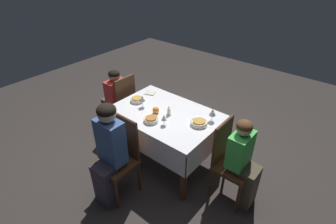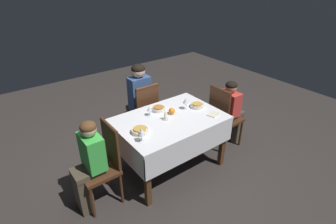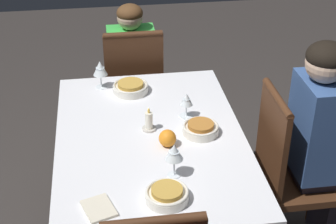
{
  "view_description": "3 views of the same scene",
  "coord_description": "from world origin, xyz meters",
  "px_view_note": "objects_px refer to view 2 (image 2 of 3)",
  "views": [
    {
      "loc": [
        1.74,
        -2.06,
        2.47
      ],
      "look_at": [
        0.1,
        -0.06,
        0.83
      ],
      "focal_mm": 28.0,
      "sensor_mm": 36.0,
      "label": 1
    },
    {
      "loc": [
        1.68,
        2.2,
        2.34
      ],
      "look_at": [
        0.03,
        0.0,
        0.84
      ],
      "focal_mm": 28.0,
      "sensor_mm": 36.0,
      "label": 2
    },
    {
      "loc": [
        -2.03,
        0.21,
        2.11
      ],
      "look_at": [
        0.06,
        -0.09,
        0.84
      ],
      "focal_mm": 55.0,
      "sensor_mm": 36.0,
      "label": 3
    }
  ],
  "objects_px": {
    "candle_centerpiece": "(166,117)",
    "orange_fruit": "(172,111)",
    "wine_glass_south": "(150,109)",
    "bowl_west": "(197,105)",
    "person_child_green": "(88,163)",
    "chair_east": "(104,162)",
    "person_adult_denim": "(138,98)",
    "bowl_east": "(140,130)",
    "bowl_south": "(159,109)",
    "dining_table": "(170,126)",
    "napkin_red_folded": "(213,114)",
    "chair_west": "(223,115)",
    "chair_south": "(144,111)",
    "wine_glass_east": "(141,132)",
    "wine_glass_west": "(186,101)",
    "person_child_red": "(231,110)"
  },
  "relations": [
    {
      "from": "candle_centerpiece",
      "to": "orange_fruit",
      "type": "distance_m",
      "value": 0.16
    },
    {
      "from": "wine_glass_south",
      "to": "bowl_west",
      "type": "relative_size",
      "value": 0.76
    },
    {
      "from": "person_child_green",
      "to": "chair_east",
      "type": "bearing_deg",
      "value": 90.0
    },
    {
      "from": "bowl_west",
      "to": "candle_centerpiece",
      "type": "height_order",
      "value": "candle_centerpiece"
    },
    {
      "from": "person_child_green",
      "to": "candle_centerpiece",
      "type": "height_order",
      "value": "person_child_green"
    },
    {
      "from": "person_adult_denim",
      "to": "bowl_east",
      "type": "relative_size",
      "value": 6.19
    },
    {
      "from": "person_child_green",
      "to": "bowl_south",
      "type": "distance_m",
      "value": 1.12
    },
    {
      "from": "chair_east",
      "to": "dining_table",
      "type": "bearing_deg",
      "value": 90.67
    },
    {
      "from": "dining_table",
      "to": "candle_centerpiece",
      "type": "height_order",
      "value": "candle_centerpiece"
    },
    {
      "from": "wine_glass_south",
      "to": "napkin_red_folded",
      "type": "relative_size",
      "value": 0.79
    },
    {
      "from": "person_child_green",
      "to": "bowl_south",
      "type": "bearing_deg",
      "value": 103.29
    },
    {
      "from": "chair_west",
      "to": "bowl_east",
      "type": "distance_m",
      "value": 1.38
    },
    {
      "from": "person_child_green",
      "to": "bowl_west",
      "type": "distance_m",
      "value": 1.54
    },
    {
      "from": "chair_east",
      "to": "person_child_green",
      "type": "bearing_deg",
      "value": -90.0
    },
    {
      "from": "wine_glass_south",
      "to": "candle_centerpiece",
      "type": "xyz_separation_m",
      "value": [
        -0.09,
        0.2,
        -0.05
      ]
    },
    {
      "from": "dining_table",
      "to": "person_child_green",
      "type": "xyz_separation_m",
      "value": [
        1.06,
        0.01,
        -0.06
      ]
    },
    {
      "from": "chair_south",
      "to": "bowl_east",
      "type": "height_order",
      "value": "chair_south"
    },
    {
      "from": "wine_glass_east",
      "to": "chair_east",
      "type": "bearing_deg",
      "value": -29.08
    },
    {
      "from": "chair_west",
      "to": "wine_glass_east",
      "type": "bearing_deg",
      "value": 95.54
    },
    {
      "from": "dining_table",
      "to": "person_adult_denim",
      "type": "xyz_separation_m",
      "value": [
        -0.06,
        -0.84,
        0.04
      ]
    },
    {
      "from": "wine_glass_south",
      "to": "person_child_green",
      "type": "bearing_deg",
      "value": 13.08
    },
    {
      "from": "orange_fruit",
      "to": "candle_centerpiece",
      "type": "bearing_deg",
      "value": 25.34
    },
    {
      "from": "bowl_south",
      "to": "wine_glass_west",
      "type": "height_order",
      "value": "wine_glass_west"
    },
    {
      "from": "person_child_green",
      "to": "orange_fruit",
      "type": "relative_size",
      "value": 13.02
    },
    {
      "from": "dining_table",
      "to": "person_adult_denim",
      "type": "bearing_deg",
      "value": -94.15
    },
    {
      "from": "napkin_red_folded",
      "to": "dining_table",
      "type": "bearing_deg",
      "value": -28.04
    },
    {
      "from": "wine_glass_west",
      "to": "chair_west",
      "type": "bearing_deg",
      "value": 166.33
    },
    {
      "from": "chair_east",
      "to": "candle_centerpiece",
      "type": "xyz_separation_m",
      "value": [
        -0.84,
        -0.01,
        0.27
      ]
    },
    {
      "from": "chair_east",
      "to": "chair_west",
      "type": "bearing_deg",
      "value": 87.88
    },
    {
      "from": "napkin_red_folded",
      "to": "candle_centerpiece",
      "type": "bearing_deg",
      "value": -25.31
    },
    {
      "from": "bowl_east",
      "to": "wine_glass_east",
      "type": "bearing_deg",
      "value": 65.28
    },
    {
      "from": "person_child_green",
      "to": "person_child_red",
      "type": "bearing_deg",
      "value": 88.21
    },
    {
      "from": "bowl_west",
      "to": "napkin_red_folded",
      "type": "distance_m",
      "value": 0.27
    },
    {
      "from": "orange_fruit",
      "to": "wine_glass_south",
      "type": "bearing_deg",
      "value": -28.3
    },
    {
      "from": "person_adult_denim",
      "to": "napkin_red_folded",
      "type": "bearing_deg",
      "value": 111.01
    },
    {
      "from": "chair_west",
      "to": "bowl_east",
      "type": "xyz_separation_m",
      "value": [
        1.36,
        -0.02,
        0.25
      ]
    },
    {
      "from": "person_child_green",
      "to": "bowl_west",
      "type": "bearing_deg",
      "value": 90.92
    },
    {
      "from": "person_child_red",
      "to": "candle_centerpiece",
      "type": "height_order",
      "value": "person_child_red"
    },
    {
      "from": "wine_glass_east",
      "to": "orange_fruit",
      "type": "xyz_separation_m",
      "value": [
        -0.62,
        -0.29,
        -0.07
      ]
    },
    {
      "from": "chair_west",
      "to": "bowl_east",
      "type": "height_order",
      "value": "chair_west"
    },
    {
      "from": "person_adult_denim",
      "to": "bowl_south",
      "type": "bearing_deg",
      "value": 84.81
    },
    {
      "from": "chair_east",
      "to": "bowl_south",
      "type": "bearing_deg",
      "value": 105.58
    },
    {
      "from": "dining_table",
      "to": "bowl_west",
      "type": "bearing_deg",
      "value": -178.28
    },
    {
      "from": "chair_west",
      "to": "wine_glass_south",
      "type": "xyz_separation_m",
      "value": [
        1.05,
        -0.28,
        0.32
      ]
    },
    {
      "from": "wine_glass_east",
      "to": "chair_west",
      "type": "bearing_deg",
      "value": -174.46
    },
    {
      "from": "wine_glass_west",
      "to": "napkin_red_folded",
      "type": "relative_size",
      "value": 0.94
    },
    {
      "from": "person_child_green",
      "to": "bowl_east",
      "type": "bearing_deg",
      "value": 85.6
    },
    {
      "from": "wine_glass_east",
      "to": "wine_glass_west",
      "type": "xyz_separation_m",
      "value": [
        -0.84,
        -0.28,
        0.0
      ]
    },
    {
      "from": "person_child_red",
      "to": "napkin_red_folded",
      "type": "relative_size",
      "value": 6.0
    },
    {
      "from": "bowl_south",
      "to": "wine_glass_east",
      "type": "bearing_deg",
      "value": 40.44
    }
  ]
}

